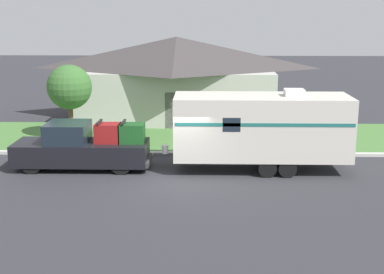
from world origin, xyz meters
name	(u,v)px	position (x,y,z in m)	size (l,w,h in m)	color
ground_plane	(179,180)	(0.00, 0.00, 0.00)	(120.00, 120.00, 0.00)	#2D2D33
curb_strip	(183,153)	(0.00, 3.75, 0.07)	(80.00, 0.30, 0.14)	beige
lawn_strip	(185,137)	(0.00, 7.40, 0.01)	(80.00, 7.00, 0.03)	#477538
house_across_street	(177,76)	(-0.72, 12.64, 2.61)	(12.54, 7.18, 5.03)	#B2B2A8
pickup_truck	(83,148)	(-4.14, 1.49, 0.91)	(5.75, 1.96, 2.07)	black
travel_trailer	(262,127)	(3.40, 1.49, 1.86)	(8.16, 2.46, 3.44)	black
mailbox	(204,129)	(1.02, 4.82, 0.99)	(0.48, 0.20, 1.28)	brown
tree_in_yard	(69,87)	(-5.98, 6.94, 2.71)	(2.31, 2.31, 3.88)	brown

